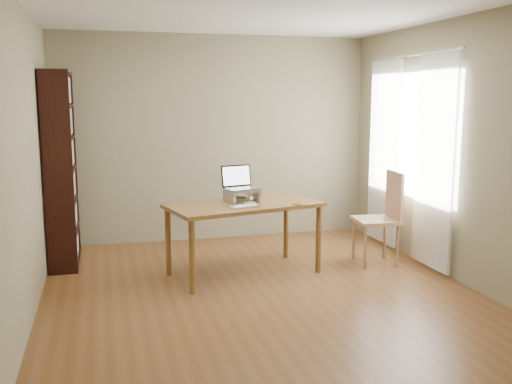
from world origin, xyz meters
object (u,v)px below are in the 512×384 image
(desk, at_px, (244,211))
(chair, at_px, (383,214))
(bookshelf, at_px, (61,169))
(cat, at_px, (239,196))
(keyboard, at_px, (244,206))
(laptop, at_px, (241,183))

(desk, distance_m, chair, 1.58)
(bookshelf, xyz_separation_m, cat, (1.80, -0.79, -0.24))
(desk, relative_size, keyboard, 5.22)
(desk, height_order, cat, cat)
(desk, bearing_deg, cat, 86.77)
(desk, distance_m, laptop, 0.31)
(bookshelf, height_order, chair, bookshelf)
(desk, distance_m, cat, 0.18)
(keyboard, bearing_deg, desk, 57.89)
(desk, relative_size, chair, 1.64)
(laptop, xyz_separation_m, chair, (1.57, -0.15, -0.39))
(laptop, xyz_separation_m, cat, (-0.02, -0.03, -0.13))
(bookshelf, xyz_separation_m, desk, (1.82, -0.90, -0.39))
(keyboard, bearing_deg, laptop, 62.91)
(chair, bearing_deg, cat, -178.22)
(cat, height_order, chair, chair)
(keyboard, bearing_deg, bookshelf, 128.82)
(bookshelf, height_order, keyboard, bookshelf)
(desk, bearing_deg, keyboard, -116.44)
(keyboard, xyz_separation_m, cat, (0.03, 0.33, 0.05))
(laptop, distance_m, cat, 0.14)
(bookshelf, xyz_separation_m, chair, (3.40, -0.90, -0.49))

